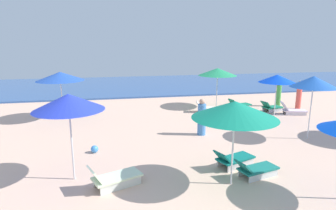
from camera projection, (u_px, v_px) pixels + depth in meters
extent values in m
cube|color=#325899|center=(120.00, 85.00, 26.49)|extent=(60.00, 12.34, 0.12)
cylinder|color=silver|center=(233.00, 152.00, 8.14)|extent=(0.05, 0.05, 2.00)
cone|color=#128667|center=(235.00, 110.00, 7.86)|extent=(2.40, 2.40, 0.48)
cube|color=silver|center=(264.00, 176.00, 8.63)|extent=(1.09, 0.32, 0.21)
cube|color=silver|center=(252.00, 169.00, 9.05)|extent=(1.09, 0.32, 0.21)
cube|color=#1A776C|center=(258.00, 168.00, 8.81)|extent=(1.35, 0.86, 0.06)
cube|color=#1A776C|center=(244.00, 167.00, 8.53)|extent=(0.49, 0.62, 0.38)
cube|color=silver|center=(241.00, 165.00, 9.33)|extent=(1.09, 0.44, 0.24)
cube|color=silver|center=(230.00, 160.00, 9.75)|extent=(1.09, 0.44, 0.24)
cube|color=#0E6F65|center=(236.00, 158.00, 9.51)|extent=(1.41, 1.00, 0.06)
cube|color=#0E6F65|center=(222.00, 157.00, 9.17)|extent=(0.53, 0.66, 0.38)
cylinder|color=silver|center=(72.00, 145.00, 8.41)|extent=(0.05, 0.05, 2.16)
cone|color=#2639C4|center=(69.00, 102.00, 8.13)|extent=(2.03, 2.03, 0.47)
cube|color=silver|center=(121.00, 185.00, 8.03)|extent=(1.17, 0.50, 0.24)
cube|color=silver|center=(114.00, 178.00, 8.47)|extent=(1.17, 0.50, 0.24)
cube|color=#DCEFC6|center=(117.00, 177.00, 8.22)|extent=(1.52, 1.11, 0.06)
cube|color=#DCEFC6|center=(95.00, 175.00, 7.83)|extent=(0.50, 0.68, 0.45)
cylinder|color=silver|center=(310.00, 113.00, 11.99)|extent=(0.05, 0.05, 2.23)
cone|color=#1E55B4|center=(314.00, 82.00, 11.69)|extent=(1.85, 1.85, 0.47)
cylinder|color=silver|center=(62.00, 100.00, 15.06)|extent=(0.05, 0.05, 2.07)
cone|color=#254FB1|center=(60.00, 76.00, 14.78)|extent=(2.44, 2.44, 0.46)
cylinder|color=silver|center=(275.00, 100.00, 15.61)|extent=(0.05, 0.05, 1.90)
cone|color=blue|center=(277.00, 79.00, 15.35)|extent=(1.96, 1.96, 0.43)
cube|color=silver|center=(276.00, 110.00, 16.72)|extent=(0.99, 0.26, 0.23)
cube|color=silver|center=(269.00, 109.00, 17.20)|extent=(0.99, 0.26, 0.23)
cube|color=#177C56|center=(272.00, 107.00, 16.93)|extent=(1.22, 0.86, 0.06)
cube|color=#177C56|center=(266.00, 105.00, 16.68)|extent=(0.52, 0.67, 0.42)
cube|color=silver|center=(296.00, 114.00, 16.03)|extent=(1.10, 0.34, 0.19)
cube|color=silver|center=(293.00, 112.00, 16.54)|extent=(1.10, 0.34, 0.19)
cube|color=silver|center=(295.00, 111.00, 16.26)|extent=(1.38, 0.93, 0.06)
cube|color=silver|center=(285.00, 106.00, 16.24)|extent=(0.54, 0.67, 0.51)
cylinder|color=silver|center=(217.00, 91.00, 17.90)|extent=(0.05, 0.05, 2.00)
cone|color=#23915B|center=(218.00, 72.00, 17.63)|extent=(2.38, 2.38, 0.45)
cube|color=silver|center=(243.00, 108.00, 17.24)|extent=(1.15, 0.30, 0.26)
cube|color=silver|center=(238.00, 106.00, 17.69)|extent=(1.15, 0.30, 0.26)
cube|color=#167E5A|center=(240.00, 105.00, 17.43)|extent=(1.39, 0.86, 0.06)
cube|color=#167E5A|center=(233.00, 102.00, 17.15)|extent=(0.41, 0.61, 0.42)
cube|color=silver|center=(210.00, 111.00, 16.49)|extent=(1.16, 0.37, 0.23)
cube|color=silver|center=(209.00, 109.00, 17.00)|extent=(1.16, 0.37, 0.23)
cube|color=#F5DEC9|center=(209.00, 108.00, 16.72)|extent=(1.44, 0.96, 0.06)
cube|color=#F5DEC9|center=(199.00, 105.00, 16.72)|extent=(0.48, 0.66, 0.41)
cylinder|color=#4580C1|center=(202.00, 120.00, 12.61)|extent=(0.45, 0.45, 1.40)
sphere|color=tan|center=(202.00, 102.00, 12.43)|extent=(0.25, 0.25, 0.25)
cylinder|color=#4DAA4A|center=(278.00, 96.00, 18.18)|extent=(0.47, 0.47, 1.35)
sphere|color=#8E6045|center=(279.00, 84.00, 18.01)|extent=(0.25, 0.25, 0.25)
cylinder|color=#F55649|center=(299.00, 97.00, 17.39)|extent=(0.43, 0.43, 1.51)
sphere|color=tan|center=(300.00, 83.00, 17.20)|extent=(0.24, 0.24, 0.24)
sphere|color=#3E8BD7|center=(95.00, 149.00, 10.67)|extent=(0.28, 0.28, 0.28)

